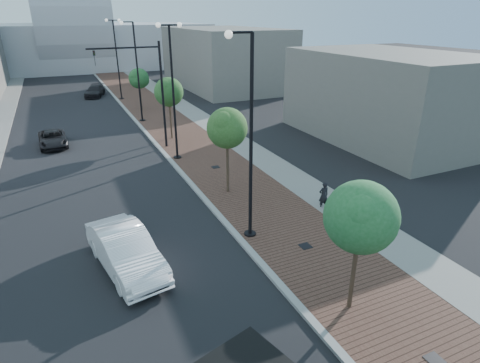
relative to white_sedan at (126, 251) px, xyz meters
name	(u,v)px	position (x,y,z in m)	size (l,w,h in m)	color
sidewalk	(157,107)	(8.64, 30.16, -0.80)	(7.00, 140.00, 0.12)	#4C2D23
concrete_strip	(180,104)	(11.34, 30.16, -0.80)	(2.40, 140.00, 0.13)	slate
curb	(125,109)	(5.14, 30.16, -0.79)	(0.30, 140.00, 0.14)	gray
white_sedan	(126,251)	(0.00, 0.00, 0.00)	(1.82, 5.23, 1.72)	white
dark_car_mid	(53,139)	(-2.37, 19.35, -0.25)	(2.01, 4.37, 1.21)	black
dark_car_far	(95,91)	(3.01, 39.67, -0.19)	(1.89, 4.64, 1.35)	black
pedestrian	(324,196)	(10.62, 1.14, -0.08)	(0.57, 0.37, 1.56)	black
streetlight_1	(249,150)	(5.63, 0.16, 3.48)	(1.44, 0.56, 9.21)	black
streetlight_2	(173,93)	(5.74, 12.16, 3.96)	(1.72, 0.56, 9.28)	black
streetlight_3	(137,77)	(5.63, 24.16, 3.48)	(1.44, 0.56, 9.21)	black
streetlight_4	(117,59)	(5.74, 36.16, 3.96)	(1.72, 0.56, 9.28)	black
traffic_mast	(150,85)	(4.84, 15.16, 4.12)	(5.09, 0.20, 8.00)	black
tree_0	(362,217)	(6.79, -5.81, 2.85)	(2.46, 2.42, 4.94)	#382619
tree_1	(228,128)	(6.79, 5.19, 3.07)	(2.34, 2.28, 5.09)	#382619
tree_2	(169,92)	(6.79, 17.19, 3.09)	(2.39, 2.34, 5.14)	#382619
tree_3	(139,79)	(6.79, 29.19, 2.57)	(2.22, 2.14, 4.51)	#382619
convention_center	(71,35)	(3.14, 75.16, 5.14)	(50.00, 30.00, 50.00)	#AAADB4
commercial_block_ne	(224,58)	(21.14, 40.16, 3.14)	(12.00, 22.00, 8.00)	slate
commercial_block_e	(386,97)	(23.14, 10.16, 2.64)	(10.00, 16.00, 7.00)	#64605A
utility_cover_0	(435,360)	(7.54, -8.84, -0.73)	(0.50, 0.50, 0.02)	black
utility_cover_1	(305,246)	(7.54, -1.84, -0.73)	(0.50, 0.50, 0.02)	black
utility_cover_2	(216,167)	(7.54, 9.16, -0.73)	(0.50, 0.50, 0.02)	black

